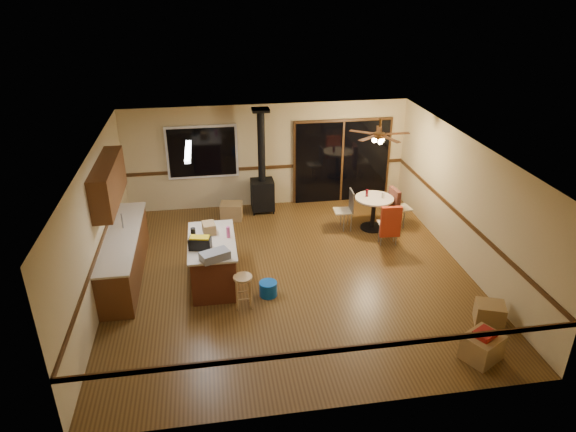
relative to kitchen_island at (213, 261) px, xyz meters
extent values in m
plane|color=#543817|center=(1.50, 0.00, -0.45)|extent=(7.00, 7.00, 0.00)
plane|color=silver|center=(1.50, 0.00, 2.15)|extent=(7.00, 7.00, 0.00)
plane|color=tan|center=(1.50, 3.50, 0.85)|extent=(7.00, 0.00, 7.00)
plane|color=tan|center=(1.50, -3.50, 0.85)|extent=(7.00, 0.00, 7.00)
plane|color=tan|center=(-2.00, 0.00, 0.85)|extent=(0.00, 7.00, 7.00)
plane|color=tan|center=(5.00, 0.00, 0.85)|extent=(0.00, 7.00, 7.00)
cube|color=black|center=(-0.10, 3.45, 1.05)|extent=(1.72, 0.10, 1.32)
cube|color=black|center=(3.40, 3.45, 0.60)|extent=(2.52, 0.10, 2.10)
cube|color=#562F15|center=(-1.70, 0.50, -0.02)|extent=(0.60, 3.00, 0.86)
cube|color=beige|center=(-1.70, 0.50, 0.43)|extent=(0.64, 3.04, 0.04)
cube|color=#562F15|center=(-1.83, 0.70, 1.45)|extent=(0.35, 2.00, 0.80)
cube|color=#4F2213|center=(0.00, 0.00, -0.02)|extent=(0.80, 1.60, 0.86)
cube|color=beige|center=(0.00, 0.00, 0.43)|extent=(0.88, 1.68, 0.04)
cube|color=black|center=(1.30, 3.05, 0.00)|extent=(0.55, 0.50, 0.75)
cylinder|color=black|center=(1.30, 3.05, 1.26)|extent=(0.18, 0.18, 1.77)
cylinder|color=brown|center=(3.73, 1.71, 1.80)|extent=(0.24, 0.24, 0.10)
cylinder|color=brown|center=(3.73, 1.71, 2.07)|extent=(0.05, 0.05, 0.16)
sphere|color=#FFD88C|center=(3.73, 1.71, 1.68)|extent=(0.16, 0.16, 0.16)
cube|color=white|center=(-0.30, 0.30, 2.11)|extent=(0.10, 1.20, 0.04)
cube|color=slate|center=(0.04, -0.72, 0.52)|extent=(0.56, 0.45, 0.15)
cube|color=black|center=(-0.21, -0.29, 0.56)|extent=(0.43, 0.28, 0.22)
cube|color=gold|center=(-0.21, -0.29, 0.68)|extent=(0.38, 0.25, 0.03)
cube|color=olive|center=(-0.03, 0.31, 0.55)|extent=(0.27, 0.34, 0.21)
cylinder|color=black|center=(-0.32, -0.06, 0.60)|extent=(0.10, 0.10, 0.31)
cylinder|color=#D84C8C|center=(0.32, 0.07, 0.56)|extent=(0.08, 0.08, 0.22)
cylinder|color=white|center=(0.06, 0.46, 0.53)|extent=(0.06, 0.06, 0.16)
cylinder|color=tan|center=(0.50, -0.91, -0.14)|extent=(0.41, 0.41, 0.62)
cylinder|color=#0C4EAD|center=(0.98, -0.64, -0.31)|extent=(0.34, 0.34, 0.28)
cylinder|color=black|center=(3.73, 1.71, -0.43)|extent=(0.55, 0.55, 0.04)
cylinder|color=black|center=(3.73, 1.71, -0.06)|extent=(0.10, 0.10, 0.70)
cylinder|color=beige|center=(3.73, 1.71, 0.31)|extent=(0.88, 0.88, 0.04)
cylinder|color=#590C14|center=(3.58, 1.81, 0.41)|extent=(0.08, 0.08, 0.17)
cylinder|color=beige|center=(3.91, 1.66, 0.40)|extent=(0.07, 0.07, 0.14)
cube|color=tan|center=(3.03, 1.81, 0.00)|extent=(0.42, 0.42, 0.03)
cube|color=slate|center=(3.22, 1.80, 0.25)|extent=(0.05, 0.40, 0.50)
cube|color=tan|center=(3.83, 1.01, 0.00)|extent=(0.42, 0.42, 0.03)
cube|color=slate|center=(3.81, 0.82, 0.25)|extent=(0.40, 0.05, 0.50)
cube|color=#AF2F14|center=(3.81, 0.80, 0.15)|extent=(0.45, 0.13, 0.70)
cube|color=tan|center=(4.43, 1.76, 0.00)|extent=(0.45, 0.45, 0.03)
cube|color=slate|center=(4.24, 1.74, 0.25)|extent=(0.08, 0.40, 0.50)
cube|color=#4E271D|center=(4.22, 1.74, 0.15)|extent=(0.15, 0.45, 0.70)
cube|color=olive|center=(0.50, 2.73, -0.25)|extent=(0.57, 0.48, 0.41)
cube|color=olive|center=(4.03, -2.87, -0.24)|extent=(0.71, 0.68, 0.42)
cube|color=olive|center=(4.60, -2.06, -0.26)|extent=(0.58, 0.54, 0.38)
cube|color=maroon|center=(4.03, -2.87, 0.01)|extent=(0.40, 0.38, 0.08)
camera|label=1|loc=(0.08, -8.58, 5.00)|focal=32.00mm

